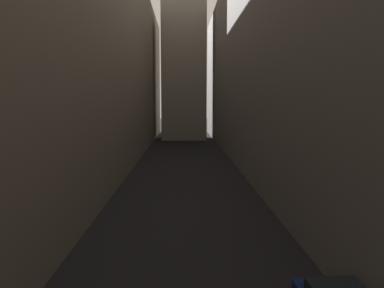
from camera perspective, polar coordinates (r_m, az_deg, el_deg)
name	(u,v)px	position (r m, az deg, el deg)	size (l,w,h in m)	color
ground_plane	(185,175)	(38.65, -0.98, -4.43)	(264.00, 264.00, 0.00)	black
building_block_left	(55,52)	(42.14, -18.76, 12.23)	(14.09, 108.00, 23.59)	#756B5B
building_block_right	(306,52)	(42.08, 15.80, 12.36)	(12.80, 108.00, 23.63)	slate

